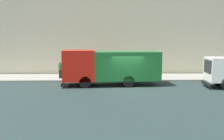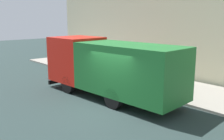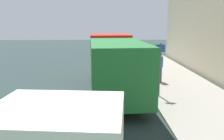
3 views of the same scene
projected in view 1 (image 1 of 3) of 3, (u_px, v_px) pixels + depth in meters
ground at (128, 88)px, 17.88m from camera, size 80.00×80.00×0.00m
sidewalk at (123, 77)px, 22.88m from camera, size 4.09×30.00×0.12m
building_facade at (122, 30)px, 24.80m from camera, size 0.50×30.00×9.74m
large_utility_truck at (111, 66)px, 18.88m from camera, size 2.82×8.13×2.94m
pedestrian_walking at (88, 69)px, 21.70m from camera, size 0.54×0.54×1.76m
pedestrian_standing at (60, 70)px, 21.81m from camera, size 0.55×0.55×1.58m
traffic_cone_orange at (78, 75)px, 21.16m from camera, size 0.52×0.52×0.75m
street_sign_post at (119, 63)px, 21.03m from camera, size 0.44×0.08×2.58m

